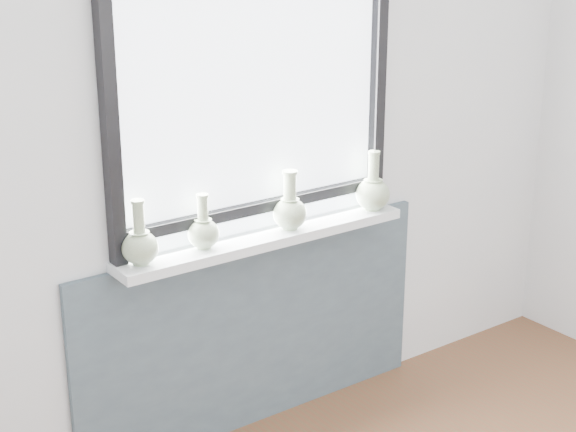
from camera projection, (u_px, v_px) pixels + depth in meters
back_wall at (250, 133)px, 3.53m from camera, size 3.60×0.02×2.60m
apron_panel at (257, 332)px, 3.79m from camera, size 1.70×0.03×0.86m
windowsill at (265, 238)px, 3.59m from camera, size 1.32×0.18×0.04m
window at (255, 100)px, 3.46m from camera, size 1.30×0.06×1.05m
vase_a at (140, 244)px, 3.25m from camera, size 0.14×0.14×0.25m
vase_b at (203, 231)px, 3.41m from camera, size 0.13×0.13×0.22m
vase_c at (290, 210)px, 3.62m from camera, size 0.14×0.14×0.25m
vase_d at (373, 192)px, 3.86m from camera, size 0.15×0.15×0.26m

